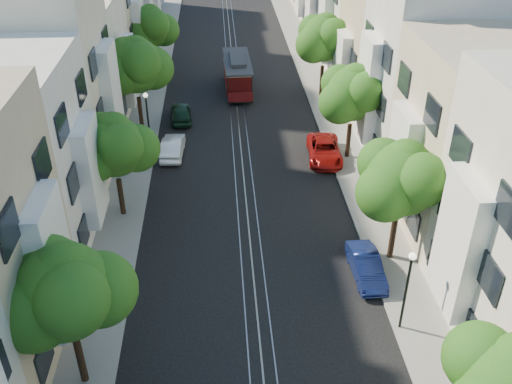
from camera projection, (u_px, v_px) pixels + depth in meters
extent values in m
plane|color=black|center=(237.00, 113.00, 45.48)|extent=(200.00, 200.00, 0.00)
cube|color=gray|center=(327.00, 109.00, 45.87)|extent=(2.50, 80.00, 0.12)
cube|color=gray|center=(146.00, 114.00, 45.04)|extent=(2.50, 80.00, 0.12)
cube|color=gray|center=(231.00, 113.00, 45.45)|extent=(0.06, 80.00, 0.02)
cube|color=gray|center=(237.00, 112.00, 45.48)|extent=(0.06, 80.00, 0.02)
cube|color=gray|center=(244.00, 112.00, 45.51)|extent=(0.06, 80.00, 0.02)
cube|color=tan|center=(237.00, 113.00, 45.48)|extent=(0.08, 80.00, 0.01)
cube|color=white|center=(460.00, 245.00, 23.21)|extent=(0.90, 3.04, 6.05)
cube|color=beige|center=(476.00, 144.00, 29.99)|extent=(7.00, 8.00, 10.00)
cube|color=white|center=(403.00, 159.00, 30.20)|extent=(0.90, 3.04, 5.50)
cube|color=silver|center=(429.00, 72.00, 36.23)|extent=(7.00, 8.00, 12.00)
cube|color=white|center=(369.00, 88.00, 36.52)|extent=(0.90, 3.04, 6.60)
cube|color=#C6B28C|center=(392.00, 54.00, 43.79)|extent=(7.00, 8.00, 9.00)
cube|color=white|center=(343.00, 65.00, 43.95)|extent=(0.90, 3.04, 4.95)
cube|color=white|center=(369.00, 17.00, 50.15)|extent=(7.00, 8.00, 10.50)
cube|color=white|center=(325.00, 27.00, 50.38)|extent=(0.90, 3.04, 5.78)
cube|color=white|center=(312.00, 0.00, 56.92)|extent=(0.90, 3.04, 6.32)
cube|color=white|center=(51.00, 264.00, 22.32)|extent=(0.90, 3.04, 5.93)
cube|color=white|center=(10.00, 160.00, 28.66)|extent=(7.00, 8.00, 9.80)
cube|color=white|center=(89.00, 171.00, 29.30)|extent=(0.90, 3.04, 5.39)
cube|color=beige|center=(46.00, 83.00, 34.91)|extent=(7.00, 8.00, 11.76)
cube|color=white|center=(110.00, 96.00, 35.63)|extent=(0.90, 3.04, 6.47)
cube|color=silver|center=(76.00, 63.00, 42.45)|extent=(7.00, 8.00, 8.82)
cube|color=white|center=(128.00, 70.00, 43.05)|extent=(0.90, 3.04, 4.85)
cube|color=beige|center=(93.00, 23.00, 48.83)|extent=(7.00, 8.00, 10.29)
cube|color=white|center=(139.00, 32.00, 49.49)|extent=(0.90, 3.04, 5.66)
cube|color=white|center=(147.00, 4.00, 56.03)|extent=(0.90, 3.04, 6.20)
cylinder|color=black|center=(392.00, 237.00, 29.12)|extent=(0.30, 0.30, 2.45)
sphere|color=#214F13|center=(402.00, 179.00, 27.28)|extent=(3.64, 3.64, 3.64)
sphere|color=#214F13|center=(420.00, 180.00, 27.98)|extent=(2.91, 2.91, 2.91)
sphere|color=#214F13|center=(385.00, 193.00, 26.79)|extent=(2.84, 2.84, 2.84)
sphere|color=#214F13|center=(406.00, 161.00, 26.89)|extent=(2.18, 2.18, 2.18)
cylinder|color=black|center=(348.00, 140.00, 38.44)|extent=(0.30, 0.30, 2.38)
sphere|color=#214F13|center=(353.00, 94.00, 36.65)|extent=(3.54, 3.54, 3.54)
sphere|color=#214F13|center=(367.00, 96.00, 37.35)|extent=(2.83, 2.83, 2.83)
sphere|color=#214F13|center=(340.00, 103.00, 36.16)|extent=(2.76, 2.76, 2.76)
sphere|color=#214F13|center=(355.00, 80.00, 36.27)|extent=(2.12, 2.12, 2.12)
cylinder|color=black|center=(322.00, 80.00, 47.70)|extent=(0.30, 0.30, 2.52)
sphere|color=#214F13|center=(324.00, 38.00, 45.81)|extent=(3.74, 3.74, 3.74)
sphere|color=#214F13|center=(336.00, 41.00, 46.51)|extent=(3.00, 3.00, 3.00)
sphere|color=#214F13|center=(314.00, 45.00, 45.32)|extent=(2.92, 2.92, 2.92)
sphere|color=#214F13|center=(326.00, 27.00, 45.42)|extent=(2.25, 2.25, 2.25)
cylinder|color=black|center=(80.00, 358.00, 22.37)|extent=(0.30, 0.30, 2.45)
sphere|color=#214F13|center=(65.00, 292.00, 20.53)|extent=(3.64, 3.64, 3.64)
sphere|color=#214F13|center=(99.00, 289.00, 21.23)|extent=(2.91, 2.91, 2.91)
sphere|color=#214F13|center=(34.00, 313.00, 20.04)|extent=(2.84, 2.84, 2.84)
sphere|color=#214F13|center=(64.00, 270.00, 20.14)|extent=(2.18, 2.18, 2.18)
cylinder|color=black|center=(121.00, 196.00, 32.56)|extent=(0.30, 0.30, 2.27)
sphere|color=#214F13|center=(114.00, 146.00, 30.86)|extent=(3.38, 3.38, 3.38)
sphere|color=#214F13|center=(136.00, 148.00, 31.56)|extent=(2.70, 2.70, 2.70)
sphere|color=#214F13|center=(95.00, 158.00, 30.37)|extent=(2.64, 2.64, 2.64)
sphere|color=#214F13|center=(114.00, 131.00, 30.47)|extent=(2.03, 2.03, 2.03)
cylinder|color=black|center=(141.00, 114.00, 41.77)|extent=(0.30, 0.30, 2.62)
sphere|color=#214F13|center=(135.00, 65.00, 39.80)|extent=(3.90, 3.90, 3.90)
sphere|color=#214F13|center=(152.00, 68.00, 40.50)|extent=(3.12, 3.12, 3.12)
sphere|color=#214F13|center=(120.00, 73.00, 39.32)|extent=(3.04, 3.04, 3.04)
sphere|color=#214F13|center=(135.00, 52.00, 39.42)|extent=(2.34, 2.34, 2.34)
cylinder|color=black|center=(154.00, 65.00, 51.14)|extent=(0.30, 0.30, 2.38)
sphere|color=#214F13|center=(150.00, 27.00, 49.35)|extent=(3.54, 3.54, 3.54)
sphere|color=#214F13|center=(163.00, 30.00, 50.05)|extent=(2.83, 2.83, 2.83)
sphere|color=#214F13|center=(138.00, 33.00, 48.87)|extent=(2.76, 2.76, 2.76)
sphere|color=#214F13|center=(150.00, 16.00, 48.97)|extent=(2.12, 2.12, 2.12)
cylinder|color=black|center=(406.00, 293.00, 24.43)|extent=(0.12, 0.12, 4.00)
sphere|color=#FFF2CC|center=(412.00, 256.00, 23.37)|extent=(0.32, 0.32, 0.32)
cylinder|color=black|center=(148.00, 123.00, 38.92)|extent=(0.12, 0.12, 4.00)
sphere|color=#FFF2CC|center=(145.00, 95.00, 37.86)|extent=(0.32, 0.32, 0.32)
cube|color=black|center=(238.00, 86.00, 49.30)|extent=(2.20, 7.10, 0.26)
cube|color=#530D0F|center=(238.00, 74.00, 48.74)|extent=(2.22, 4.46, 2.12)
cube|color=beige|center=(237.00, 65.00, 48.32)|extent=(2.27, 4.51, 0.53)
cube|color=#2D2D30|center=(237.00, 61.00, 48.13)|extent=(2.38, 7.11, 0.16)
cube|color=#2D2D30|center=(237.00, 59.00, 48.02)|extent=(1.33, 4.00, 0.31)
imported|color=#0E1846|center=(366.00, 266.00, 28.28)|extent=(1.44, 3.80, 1.24)
imported|color=maroon|center=(324.00, 150.00, 38.63)|extent=(2.51, 4.85, 1.31)
imported|color=white|center=(173.00, 147.00, 39.07)|extent=(1.57, 4.00, 1.29)
imported|color=#13301E|center=(181.00, 112.00, 43.95)|extent=(1.84, 3.93, 1.30)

